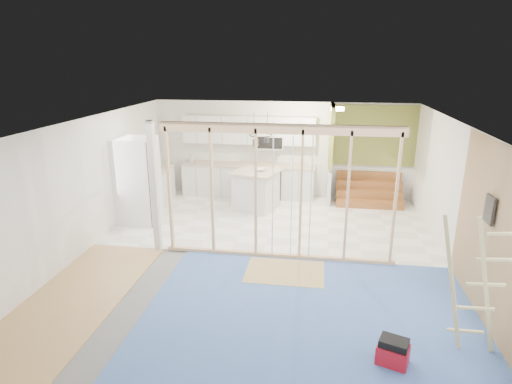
# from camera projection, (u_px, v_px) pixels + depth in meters

# --- Properties ---
(room) EXTENTS (7.01, 8.01, 2.61)m
(room) POSITION_uv_depth(u_px,v_px,m) (262.00, 193.00, 7.94)
(room) COLOR slate
(room) RESTS_ON ground
(floor_overlays) EXTENTS (7.00, 8.00, 0.03)m
(floor_overlays) POSITION_uv_depth(u_px,v_px,m) (266.00, 255.00, 8.37)
(floor_overlays) COLOR white
(floor_overlays) RESTS_ON room
(stud_frame) EXTENTS (4.66, 0.14, 2.60)m
(stud_frame) POSITION_uv_depth(u_px,v_px,m) (251.00, 178.00, 7.89)
(stud_frame) COLOR tan
(stud_frame) RESTS_ON room
(base_cabinets) EXTENTS (4.45, 2.24, 0.93)m
(base_cabinets) POSITION_uv_depth(u_px,v_px,m) (220.00, 183.00, 11.59)
(base_cabinets) COLOR silver
(base_cabinets) RESTS_ON room
(upper_cabinets) EXTENTS (3.60, 0.41, 0.85)m
(upper_cabinets) POSITION_uv_depth(u_px,v_px,m) (251.00, 131.00, 11.51)
(upper_cabinets) COLOR silver
(upper_cabinets) RESTS_ON room
(green_partition) EXTENTS (2.25, 1.51, 2.60)m
(green_partition) POSITION_uv_depth(u_px,v_px,m) (358.00, 168.00, 11.21)
(green_partition) COLOR olive
(green_partition) RESTS_ON room
(pot_rack) EXTENTS (0.52, 0.52, 0.72)m
(pot_rack) POSITION_uv_depth(u_px,v_px,m) (260.00, 138.00, 9.56)
(pot_rack) COLOR black
(pot_rack) RESTS_ON room
(sheathing_panel) EXTENTS (0.02, 4.00, 2.60)m
(sheathing_panel) POSITION_uv_depth(u_px,v_px,m) (506.00, 250.00, 5.55)
(sheathing_panel) COLOR tan
(sheathing_panel) RESTS_ON room
(electrical_panel) EXTENTS (0.04, 0.30, 0.40)m
(electrical_panel) POSITION_uv_depth(u_px,v_px,m) (490.00, 209.00, 6.02)
(electrical_panel) COLOR #343438
(electrical_panel) RESTS_ON room
(ceiling_light) EXTENTS (0.32, 0.32, 0.08)m
(ceiling_light) POSITION_uv_depth(u_px,v_px,m) (338.00, 109.00, 10.20)
(ceiling_light) COLOR #FFEABF
(ceiling_light) RESTS_ON room
(fridge) EXTENTS (0.91, 0.88, 2.00)m
(fridge) POSITION_uv_depth(u_px,v_px,m) (138.00, 181.00, 9.83)
(fridge) COLOR white
(fridge) RESTS_ON room
(island) EXTENTS (1.28, 1.28, 1.01)m
(island) POSITION_uv_depth(u_px,v_px,m) (256.00, 190.00, 10.80)
(island) COLOR silver
(island) RESTS_ON room
(bowl) EXTENTS (0.30, 0.30, 0.06)m
(bowl) POSITION_uv_depth(u_px,v_px,m) (261.00, 170.00, 10.64)
(bowl) COLOR silver
(bowl) RESTS_ON island
(soap_bottle_a) EXTENTS (0.13, 0.13, 0.27)m
(soap_bottle_a) POSITION_uv_depth(u_px,v_px,m) (191.00, 157.00, 11.87)
(soap_bottle_a) COLOR #AEB3C2
(soap_bottle_a) RESTS_ON base_cabinets
(soap_bottle_b) EXTENTS (0.09, 0.09, 0.18)m
(soap_bottle_b) POSITION_uv_depth(u_px,v_px,m) (292.00, 162.00, 11.53)
(soap_bottle_b) COLOR white
(soap_bottle_b) RESTS_ON base_cabinets
(toolbox) EXTENTS (0.45, 0.40, 0.36)m
(toolbox) POSITION_uv_depth(u_px,v_px,m) (393.00, 352.00, 5.34)
(toolbox) COLOR #A90F1C
(toolbox) RESTS_ON room
(ladder) EXTENTS (0.97, 0.18, 1.83)m
(ladder) POSITION_uv_depth(u_px,v_px,m) (473.00, 285.00, 5.43)
(ladder) COLOR #DDCB87
(ladder) RESTS_ON room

